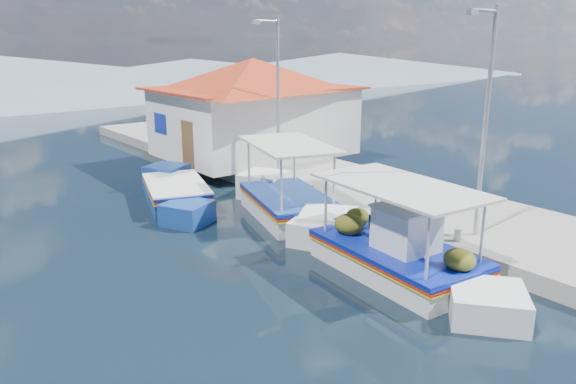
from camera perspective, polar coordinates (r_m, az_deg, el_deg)
ground at (r=11.62m, az=14.14°, el=-14.09°), size 160.00×160.00×0.00m
quay at (r=19.28m, az=11.11°, el=-1.05°), size 5.00×44.00×0.50m
bollards at (r=17.18m, az=8.43°, el=-1.57°), size 0.20×17.20×0.30m
main_caique at (r=14.01m, az=10.95°, el=-6.37°), size 2.71×7.75×2.56m
caique_green_canopy at (r=18.08m, az=-0.19°, el=-1.34°), size 3.60×7.02×2.75m
caique_blue_hull at (r=19.96m, az=-11.74°, el=-0.31°), size 3.29×6.32×1.18m
harbor_building at (r=25.62m, az=-3.60°, el=9.04°), size 10.49×10.49×4.40m
lamp_post_near at (r=15.11m, az=19.82°, el=7.78°), size 1.21×0.14×6.00m
lamp_post_far at (r=21.30m, az=-1.26°, el=10.66°), size 1.21×0.14×6.00m
mountain_ridge at (r=63.84m, az=-25.04°, el=10.84°), size 171.40×96.00×5.50m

